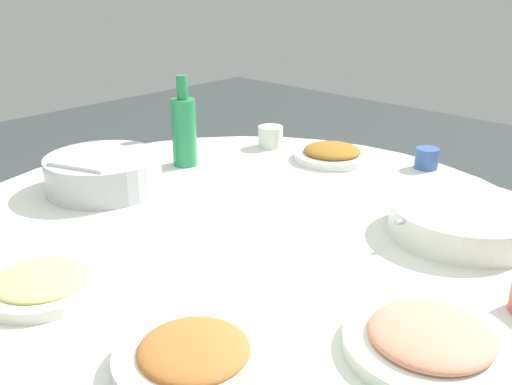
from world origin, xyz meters
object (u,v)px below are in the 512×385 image
dish_stirfry (332,154)px  tea_cup_side (427,158)px  green_bottle (184,130)px  dish_shrimp (430,340)px  soup_bowl (464,221)px  tea_cup_near (271,137)px  rice_bowl (104,172)px  dish_noodles (43,282)px  round_dining_table (244,255)px  dish_tofu_braise (194,356)px

dish_stirfry → tea_cup_side: size_ratio=3.40×
dish_stirfry → green_bottle: bearing=139.0°
dish_shrimp → green_bottle: (0.30, 0.88, 0.08)m
soup_bowl → tea_cup_near: (0.18, 0.68, 0.00)m
rice_bowl → dish_shrimp: (-0.04, -0.88, -0.03)m
rice_bowl → dish_shrimp: bearing=-92.8°
tea_cup_near → tea_cup_side: bearing=-72.2°
dish_noodles → dish_stirfry: dish_stirfry is taller
dish_noodles → tea_cup_near: bearing=17.2°
dish_noodles → green_bottle: (0.59, 0.33, 0.08)m
round_dining_table → dish_noodles: (-0.42, 0.05, 0.09)m
soup_bowl → dish_shrimp: 0.42m
dish_tofu_braise → soup_bowl: bearing=-7.0°
tea_cup_near → tea_cup_side: (0.14, -0.43, -0.00)m
dish_tofu_braise → tea_cup_side: tea_cup_side is taller
soup_bowl → dish_stirfry: soup_bowl is taller
dish_stirfry → rice_bowl: bearing=154.6°
dish_stirfry → green_bottle: 0.41m
dish_shrimp → rice_bowl: bearing=87.2°
tea_cup_near → dish_stirfry: bearing=-83.3°
dish_stirfry → tea_cup_near: bearing=96.7°
tea_cup_side → rice_bowl: bearing=143.9°
rice_bowl → dish_tofu_braise: size_ratio=1.25×
tea_cup_near → dish_shrimp: bearing=-125.2°
round_dining_table → dish_tofu_braise: size_ratio=5.98×
round_dining_table → dish_shrimp: (-0.13, -0.50, 0.09)m
round_dining_table → green_bottle: (0.16, 0.38, 0.17)m
rice_bowl → dish_noodles: (-0.33, -0.33, -0.03)m
soup_bowl → tea_cup_near: tea_cup_near is taller
dish_shrimp → green_bottle: green_bottle is taller
dish_shrimp → dish_tofu_braise: same height
dish_tofu_braise → dish_stirfry: bearing=24.9°
dish_noodles → dish_stirfry: (0.89, 0.06, 0.00)m
dish_shrimp → dish_tofu_braise: bearing=139.4°
dish_stirfry → soup_bowl: bearing=-113.2°
tea_cup_side → tea_cup_near: bearing=107.8°
dish_noodles → rice_bowl: bearing=44.3°
soup_bowl → rice_bowl: bearing=115.6°
rice_bowl → tea_cup_side: rice_bowl is taller
dish_shrimp → dish_stirfry: 0.86m
dish_stirfry → tea_cup_near: tea_cup_near is taller
round_dining_table → dish_noodles: bearing=172.8°
rice_bowl → dish_noodles: rice_bowl is taller
soup_bowl → dish_tofu_braise: 0.65m
rice_bowl → soup_bowl: 0.82m
round_dining_table → soup_bowl: soup_bowl is taller
dish_noodles → round_dining_table: bearing=-7.2°
tea_cup_side → dish_noodles: bearing=170.8°
round_dining_table → tea_cup_near: 0.56m
rice_bowl → dish_stirfry: bearing=-25.4°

